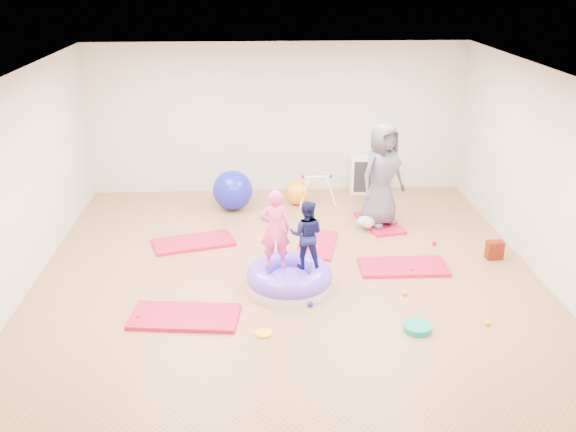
{
  "coord_description": "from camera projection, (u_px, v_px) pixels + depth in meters",
  "views": [
    {
      "loc": [
        -0.42,
        -7.76,
        4.07
      ],
      "look_at": [
        0.0,
        0.3,
        0.9
      ],
      "focal_mm": 40.0,
      "sensor_mm": 36.0,
      "label": 1
    }
  ],
  "objects": [
    {
      "name": "cube_shelf",
      "position": [
        368.0,
        174.0,
        12.21
      ],
      "size": [
        0.69,
        0.34,
        0.69
      ],
      "color": "white",
      "rests_on": "ground"
    },
    {
      "name": "backpack",
      "position": [
        495.0,
        250.0,
        9.47
      ],
      "size": [
        0.25,
        0.17,
        0.28
      ],
      "primitive_type": "cube",
      "rotation": [
        0.0,
        0.0,
        0.08
      ],
      "color": "#A22202",
      "rests_on": "ground"
    },
    {
      "name": "ball_pit_balls",
      "position": [
        373.0,
        279.0,
        8.84
      ],
      "size": [
        4.31,
        3.2,
        0.07
      ],
      "color": "yellow",
      "rests_on": "ground"
    },
    {
      "name": "yellow_toy",
      "position": [
        264.0,
        333.0,
        7.57
      ],
      "size": [
        0.21,
        0.21,
        0.03
      ],
      "primitive_type": "cylinder",
      "color": "yellow",
      "rests_on": "ground"
    },
    {
      "name": "infant_play_gym",
      "position": [
        317.0,
        185.0,
        11.63
      ],
      "size": [
        0.68,
        0.65,
        0.52
      ],
      "rotation": [
        0.0,
        0.0,
        0.3
      ],
      "color": "white",
      "rests_on": "ground"
    },
    {
      "name": "gym_mat_mid_left",
      "position": [
        193.0,
        242.0,
        10.02
      ],
      "size": [
        1.36,
        0.93,
        0.05
      ],
      "primitive_type": "cube",
      "rotation": [
        0.0,
        0.0,
        0.28
      ],
      "color": "red",
      "rests_on": "ground"
    },
    {
      "name": "child_pink",
      "position": [
        275.0,
        226.0,
        8.39
      ],
      "size": [
        0.41,
        0.27,
        1.09
      ],
      "primitive_type": "imported",
      "rotation": [
        0.0,
        0.0,
        3.11
      ],
      "color": "#F64487",
      "rests_on": "inflatable_cushion"
    },
    {
      "name": "gym_mat_front_left",
      "position": [
        185.0,
        317.0,
        7.9
      ],
      "size": [
        1.38,
        0.8,
        0.05
      ],
      "primitive_type": "cube",
      "rotation": [
        0.0,
        0.0,
        -0.11
      ],
      "color": "red",
      "rests_on": "ground"
    },
    {
      "name": "gym_mat_center_back",
      "position": [
        317.0,
        244.0,
        9.95
      ],
      "size": [
        0.76,
        1.18,
        0.05
      ],
      "primitive_type": "cube",
      "rotation": [
        0.0,
        0.0,
        1.36
      ],
      "color": "red",
      "rests_on": "ground"
    },
    {
      "name": "room",
      "position": [
        289.0,
        188.0,
        8.21
      ],
      "size": [
        7.01,
        8.01,
        2.81
      ],
      "color": "#A36E57",
      "rests_on": "ground"
    },
    {
      "name": "balance_disc",
      "position": [
        418.0,
        328.0,
        7.64
      ],
      "size": [
        0.34,
        0.34,
        0.08
      ],
      "primitive_type": "cylinder",
      "color": "#089780",
      "rests_on": "ground"
    },
    {
      "name": "adult_caregiver",
      "position": [
        382.0,
        175.0,
        10.4
      ],
      "size": [
        0.99,
        0.89,
        1.7
      ],
      "primitive_type": "imported",
      "rotation": [
        0.0,
        0.0,
        0.53
      ],
      "color": "#4D4A5B",
      "rests_on": "gym_mat_rear_right"
    },
    {
      "name": "gym_mat_rear_right",
      "position": [
        379.0,
        223.0,
        10.78
      ],
      "size": [
        0.74,
        1.15,
        0.04
      ],
      "primitive_type": "cube",
      "rotation": [
        0.0,
        0.0,
        1.78
      ],
      "color": "red",
      "rests_on": "ground"
    },
    {
      "name": "exercise_ball_blue",
      "position": [
        233.0,
        190.0,
        11.33
      ],
      "size": [
        0.71,
        0.71,
        0.71
      ],
      "primitive_type": "sphere",
      "color": "#161BB8",
      "rests_on": "ground"
    },
    {
      "name": "infant",
      "position": [
        367.0,
        222.0,
        10.49
      ],
      "size": [
        0.34,
        0.34,
        0.2
      ],
      "color": "#9BC3E4",
      "rests_on": "gym_mat_rear_right"
    },
    {
      "name": "exercise_ball_orange",
      "position": [
        298.0,
        193.0,
        11.61
      ],
      "size": [
        0.45,
        0.45,
        0.45
      ],
      "primitive_type": "sphere",
      "color": "orange",
      "rests_on": "ground"
    },
    {
      "name": "inflatable_cushion",
      "position": [
        289.0,
        278.0,
        8.62
      ],
      "size": [
        1.16,
        1.16,
        0.37
      ],
      "rotation": [
        0.0,
        0.0,
        -0.12
      ],
      "color": "silver",
      "rests_on": "ground"
    },
    {
      "name": "gym_mat_right",
      "position": [
        403.0,
        267.0,
        9.2
      ],
      "size": [
        1.26,
        0.64,
        0.05
      ],
      "primitive_type": "cube",
      "rotation": [
        0.0,
        0.0,
        -0.01
      ],
      "color": "red",
      "rests_on": "ground"
    },
    {
      "name": "child_navy",
      "position": [
        307.0,
        231.0,
        8.42
      ],
      "size": [
        0.52,
        0.44,
        0.94
      ],
      "primitive_type": "imported",
      "rotation": [
        0.0,
        0.0,
        2.95
      ],
      "color": "#0F1440",
      "rests_on": "inflatable_cushion"
    }
  ]
}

